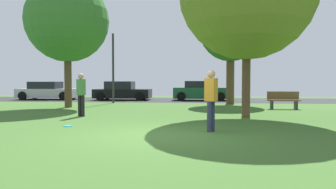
# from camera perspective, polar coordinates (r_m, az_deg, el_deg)

# --- Properties ---
(ground_plane) EXTENTS (44.00, 44.00, 0.00)m
(ground_plane) POSITION_cam_1_polar(r_m,az_deg,el_deg) (8.91, -1.79, -7.03)
(ground_plane) COLOR #3D6628
(road_strip) EXTENTS (44.00, 6.40, 0.01)m
(road_strip) POSITION_cam_1_polar(r_m,az_deg,el_deg) (24.78, 3.14, -0.95)
(road_strip) COLOR #28282B
(road_strip) RESTS_ON ground_plane
(maple_tree_far) EXTENTS (3.88, 3.88, 6.55)m
(maple_tree_far) POSITION_cam_1_polar(r_m,az_deg,el_deg) (21.17, 10.80, 10.82)
(maple_tree_far) COLOR brown
(maple_tree_far) RESTS_ON ground_plane
(oak_tree_center) EXTENTS (4.47, 4.47, 6.95)m
(oak_tree_center) POSITION_cam_1_polar(r_m,az_deg,el_deg) (19.02, -17.05, 12.11)
(oak_tree_center) COLOR brown
(oak_tree_center) RESTS_ON ground_plane
(person_thrower) EXTENTS (0.39, 0.36, 1.77)m
(person_thrower) POSITION_cam_1_polar(r_m,az_deg,el_deg) (9.47, 7.46, -0.48)
(person_thrower) COLOR #2D334C
(person_thrower) RESTS_ON ground_plane
(person_bystander) EXTENTS (0.31, 0.37, 1.75)m
(person_bystander) POSITION_cam_1_polar(r_m,az_deg,el_deg) (13.84, -14.82, 0.33)
(person_bystander) COLOR black
(person_bystander) RESTS_ON ground_plane
(frisbee_disc) EXTENTS (0.27, 0.27, 0.03)m
(frisbee_disc) POSITION_cam_1_polar(r_m,az_deg,el_deg) (11.02, -16.93, -5.25)
(frisbee_disc) COLOR #2DB2E0
(frisbee_disc) RESTS_ON ground_plane
(parked_car_silver) EXTENTS (4.57, 2.04, 1.38)m
(parked_car_silver) POSITION_cam_1_polar(r_m,az_deg,el_deg) (27.10, -20.10, 0.53)
(parked_car_silver) COLOR #B7B7BC
(parked_car_silver) RESTS_ON ground_plane
(parked_car_black) EXTENTS (4.21, 2.06, 1.40)m
(parked_car_black) POSITION_cam_1_polar(r_m,az_deg,el_deg) (25.08, -7.96, 0.52)
(parked_car_black) COLOR black
(parked_car_black) RESTS_ON ground_plane
(parked_car_green) EXTENTS (4.00, 1.92, 1.43)m
(parked_car_green) POSITION_cam_1_polar(r_m,az_deg,el_deg) (24.47, 5.62, 0.54)
(parked_car_green) COLOR #195633
(parked_car_green) RESTS_ON ground_plane
(park_bench) EXTENTS (1.60, 0.45, 0.90)m
(park_bench) POSITION_cam_1_polar(r_m,az_deg,el_deg) (17.88, 19.37, -0.92)
(park_bench) COLOR brown
(park_bench) RESTS_ON ground_plane
(street_lamp_post) EXTENTS (0.14, 0.14, 4.50)m
(street_lamp_post) POSITION_cam_1_polar(r_m,az_deg,el_deg) (21.70, -9.48, 4.48)
(street_lamp_post) COLOR #2D2D33
(street_lamp_post) RESTS_ON ground_plane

